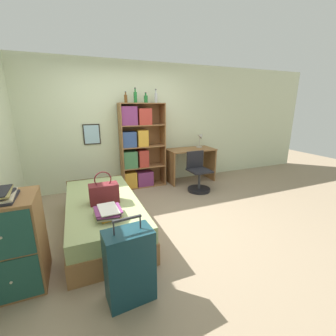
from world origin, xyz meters
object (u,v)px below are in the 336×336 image
(bed, at_px, (103,214))
(bottle_clear, at_px, (146,99))
(dresser, at_px, (13,243))
(desk, at_px, (191,159))
(desk_chair, at_px, (198,179))
(book_stack_on_bed, at_px, (108,212))
(suitcase, at_px, (130,266))
(handbag, at_px, (104,193))
(bottle_green, at_px, (126,98))
(bottle_brown, at_px, (135,97))
(bookcase, at_px, (138,148))
(bottle_blue, at_px, (156,98))
(desk_lamp, at_px, (201,138))

(bed, xyz_separation_m, bottle_clear, (1.15, 1.53, 1.62))
(dresser, xyz_separation_m, desk, (3.07, 2.17, 0.06))
(bottle_clear, xyz_separation_m, desk_chair, (0.87, -0.72, -1.60))
(book_stack_on_bed, xyz_separation_m, desk, (2.16, 2.00, -0.00))
(suitcase, distance_m, desk_chair, 2.91)
(bed, bearing_deg, handbag, -81.00)
(dresser, distance_m, bottle_green, 3.17)
(bottle_clear, bearing_deg, desk_chair, -39.61)
(bed, height_order, handbag, handbag)
(bottle_brown, xyz_separation_m, desk_chair, (1.09, -0.72, -1.63))
(bottle_green, height_order, bottle_brown, bottle_brown)
(bookcase, xyz_separation_m, bottle_clear, (0.21, 0.00, 0.99))
(bottle_blue, bearing_deg, desk, -10.45)
(bottle_green, bearing_deg, bottle_blue, 0.50)
(bed, xyz_separation_m, desk_chair, (2.02, 0.81, 0.03))
(bed, relative_size, bottle_green, 9.60)
(bottle_brown, xyz_separation_m, bottle_blue, (0.45, 0.04, -0.01))
(bookcase, bearing_deg, bottle_brown, 155.31)
(bed, height_order, bookcase, bookcase)
(bottle_green, bearing_deg, desk, -5.59)
(handbag, bearing_deg, suitcase, -87.61)
(desk, bearing_deg, handbag, -143.97)
(bottle_green, xyz_separation_m, bottle_blue, (0.63, 0.01, 0.02))
(bookcase, relative_size, bottle_clear, 8.83)
(handbag, relative_size, bookcase, 0.24)
(bottle_green, distance_m, desk_chair, 2.18)
(desk_chair, bearing_deg, bed, -158.24)
(bottle_blue, bearing_deg, bottle_brown, -174.67)
(bookcase, relative_size, bottle_blue, 6.47)
(bed, xyz_separation_m, suitcase, (0.07, -1.35, 0.12))
(dresser, relative_size, bottle_brown, 3.22)
(bed, distance_m, bottle_blue, 2.66)
(bottle_blue, bearing_deg, desk_chair, -49.99)
(bookcase, relative_size, desk_chair, 2.19)
(dresser, relative_size, desk_lamp, 2.58)
(bottle_green, distance_m, bottle_blue, 0.63)
(bottle_brown, bearing_deg, bottle_blue, 5.33)
(desk_chair, bearing_deg, desk_lamp, 57.74)
(handbag, relative_size, book_stack_on_bed, 1.13)
(bookcase, height_order, bottle_clear, bottle_clear)
(handbag, xyz_separation_m, suitcase, (0.05, -1.21, -0.25))
(book_stack_on_bed, relative_size, bottle_clear, 1.91)
(bookcase, bearing_deg, suitcase, -106.82)
(desk_chair, bearing_deg, bottle_clear, 140.39)
(desk_chair, bearing_deg, dresser, -151.98)
(bed, relative_size, dresser, 2.21)
(bottle_brown, distance_m, bottle_clear, 0.22)
(bookcase, xyz_separation_m, bottle_brown, (-0.01, 0.00, 1.03))
(bed, height_order, bottle_clear, bottle_clear)
(bottle_clear, height_order, bottle_blue, bottle_blue)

